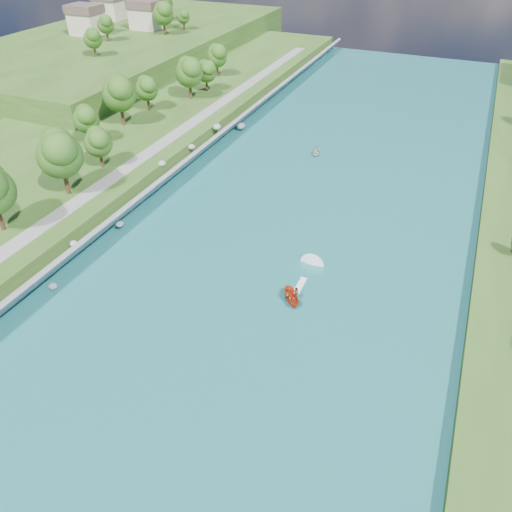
% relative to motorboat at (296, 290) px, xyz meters
% --- Properties ---
extents(ground, '(260.00, 260.00, 0.00)m').
position_rel_motorboat_xyz_m(ground, '(-6.01, -7.51, -0.75)').
color(ground, '#2D5119').
rests_on(ground, ground).
extents(river_water, '(55.00, 240.00, 0.10)m').
position_rel_motorboat_xyz_m(river_water, '(-6.01, 12.49, -0.70)').
color(river_water, '#17565A').
rests_on(river_water, ground).
extents(berm_west, '(45.00, 240.00, 3.50)m').
position_rel_motorboat_xyz_m(berm_west, '(-56.01, 12.49, 1.00)').
color(berm_west, '#2D5119').
rests_on(berm_west, ground).
extents(ridge_west, '(60.00, 120.00, 9.00)m').
position_rel_motorboat_xyz_m(ridge_west, '(-88.51, 87.49, 3.75)').
color(ridge_west, '#2D5119').
rests_on(ridge_west, ground).
extents(riprap_bank, '(4.52, 236.00, 4.31)m').
position_rel_motorboat_xyz_m(riprap_bank, '(-31.87, 12.47, 1.07)').
color(riprap_bank, slate).
rests_on(riprap_bank, ground).
extents(riverside_path, '(3.00, 200.00, 0.10)m').
position_rel_motorboat_xyz_m(riverside_path, '(-38.51, 12.49, 2.80)').
color(riverside_path, gray).
rests_on(riverside_path, berm_west).
extents(ridge_houses, '(29.50, 29.50, 8.40)m').
position_rel_motorboat_xyz_m(ridge_houses, '(-94.68, 92.49, 12.56)').
color(ridge_houses, beige).
rests_on(ridge_houses, ridge_west).
extents(trees_ridge, '(17.96, 53.44, 10.98)m').
position_rel_motorboat_xyz_m(trees_ridge, '(-79.29, 88.33, 13.02)').
color(trees_ridge, '#2A4A13').
rests_on(trees_ridge, ridge_west).
extents(motorboat, '(3.60, 18.80, 2.05)m').
position_rel_motorboat_xyz_m(motorboat, '(0.00, 0.00, 0.00)').
color(motorboat, '#B42A0E').
rests_on(motorboat, river_water).
extents(raft, '(3.06, 3.73, 1.73)m').
position_rel_motorboat_xyz_m(raft, '(-11.13, 43.58, -0.25)').
color(raft, '#979BA0').
rests_on(raft, river_water).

